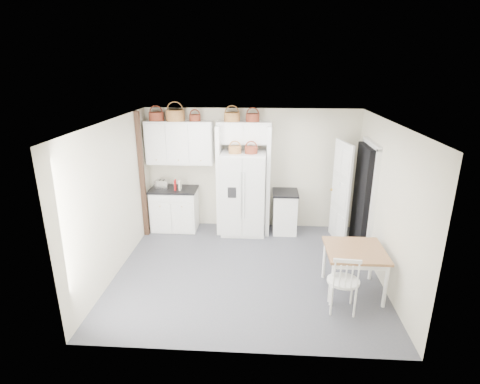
{
  "coord_description": "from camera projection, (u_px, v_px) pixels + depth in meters",
  "views": [
    {
      "loc": [
        0.25,
        -5.8,
        3.43
      ],
      "look_at": [
        -0.14,
        0.4,
        1.32
      ],
      "focal_mm": 28.0,
      "sensor_mm": 36.0,
      "label": 1
    }
  ],
  "objects": [
    {
      "name": "windsor_chair",
      "position": [
        343.0,
        281.0,
        5.4
      ],
      "size": [
        0.5,
        0.46,
        0.95
      ],
      "primitive_type": "cube",
      "rotation": [
        0.0,
        0.0,
        -0.08
      ],
      "color": "white",
      "rests_on": "floor"
    },
    {
      "name": "upper_cabinet",
      "position": [
        180.0,
        143.0,
        7.81
      ],
      "size": [
        1.4,
        0.34,
        0.9
      ],
      "primitive_type": "cube",
      "color": "white",
      "rests_on": "wall_back"
    },
    {
      "name": "wall_right",
      "position": [
        386.0,
        204.0,
        6.05
      ],
      "size": [
        0.0,
        4.0,
        4.0
      ],
      "primitive_type": "plane",
      "rotation": [
        1.57,
        0.0,
        -1.57
      ],
      "color": "beige",
      "rests_on": "floor"
    },
    {
      "name": "basket_bridge_b",
      "position": [
        253.0,
        118.0,
        7.55
      ],
      "size": [
        0.28,
        0.28,
        0.16
      ],
      "primitive_type": "cylinder",
      "color": "maroon",
      "rests_on": "bridge_cabinet"
    },
    {
      "name": "basket_fridge_a",
      "position": [
        235.0,
        150.0,
        7.48
      ],
      "size": [
        0.26,
        0.26,
        0.14
      ],
      "primitive_type": "cylinder",
      "color": "brown",
      "rests_on": "refrigerator"
    },
    {
      "name": "basket_fridge_b",
      "position": [
        251.0,
        150.0,
        7.46
      ],
      "size": [
        0.25,
        0.25,
        0.14
      ],
      "primitive_type": "cylinder",
      "color": "maroon",
      "rests_on": "refrigerator"
    },
    {
      "name": "base_cab_right",
      "position": [
        285.0,
        213.0,
        8.03
      ],
      "size": [
        0.49,
        0.59,
        0.87
      ],
      "primitive_type": "cube",
      "color": "white",
      "rests_on": "floor"
    },
    {
      "name": "refrigerator",
      "position": [
        243.0,
        193.0,
        7.87
      ],
      "size": [
        0.91,
        0.73,
        1.76
      ],
      "primitive_type": "cube",
      "color": "silver",
      "rests_on": "floor"
    },
    {
      "name": "dining_table",
      "position": [
        353.0,
        271.0,
        5.88
      ],
      "size": [
        0.89,
        0.89,
        0.75
      ],
      "primitive_type": "cube",
      "rotation": [
        0.0,
        0.0,
        0.0
      ],
      "color": "brown",
      "rests_on": "floor"
    },
    {
      "name": "trim_post",
      "position": [
        142.0,
        176.0,
        7.59
      ],
      "size": [
        0.09,
        0.09,
        2.6
      ],
      "primitive_type": "cube",
      "color": "black",
      "rests_on": "floor"
    },
    {
      "name": "base_cab_left",
      "position": [
        175.0,
        209.0,
        8.17
      ],
      "size": [
        0.96,
        0.61,
        0.89
      ],
      "primitive_type": "cube",
      "color": "white",
      "rests_on": "floor"
    },
    {
      "name": "ceiling",
      "position": [
        248.0,
        122.0,
        5.77
      ],
      "size": [
        4.5,
        4.5,
        0.0
      ],
      "primitive_type": "plane",
      "color": "white",
      "rests_on": "wall_back"
    },
    {
      "name": "basket_upper_a",
      "position": [
        156.0,
        116.0,
        7.67
      ],
      "size": [
        0.3,
        0.3,
        0.17
      ],
      "primitive_type": "cylinder",
      "color": "maroon",
      "rests_on": "upper_cabinet"
    },
    {
      "name": "cookbook_red",
      "position": [
        175.0,
        185.0,
        7.9
      ],
      "size": [
        0.05,
        0.15,
        0.22
      ],
      "primitive_type": "cube",
      "rotation": [
        0.0,
        0.0,
        0.1
      ],
      "color": "#AD0D0E",
      "rests_on": "counter_left"
    },
    {
      "name": "counter_right",
      "position": [
        286.0,
        193.0,
        7.88
      ],
      "size": [
        0.53,
        0.63,
        0.04
      ],
      "primitive_type": "cube",
      "color": "black",
      "rests_on": "base_cab_right"
    },
    {
      "name": "door_slab",
      "position": [
        341.0,
        193.0,
        7.43
      ],
      "size": [
        0.21,
        0.79,
        2.05
      ],
      "primitive_type": "cube",
      "rotation": [
        0.0,
        0.0,
        -1.36
      ],
      "color": "white",
      "rests_on": "floor"
    },
    {
      "name": "toaster",
      "position": [
        162.0,
        184.0,
        7.95
      ],
      "size": [
        0.29,
        0.19,
        0.19
      ],
      "primitive_type": "cube",
      "rotation": [
        0.0,
        0.0,
        -0.09
      ],
      "color": "silver",
      "rests_on": "counter_left"
    },
    {
      "name": "basket_bridge_a",
      "position": [
        232.0,
        117.0,
        7.57
      ],
      "size": [
        0.32,
        0.32,
        0.18
      ],
      "primitive_type": "cylinder",
      "color": "brown",
      "rests_on": "bridge_cabinet"
    },
    {
      "name": "counter_left",
      "position": [
        174.0,
        189.0,
        8.02
      ],
      "size": [
        1.0,
        0.65,
        0.04
      ],
      "primitive_type": "cube",
      "color": "black",
      "rests_on": "base_cab_left"
    },
    {
      "name": "fridge_panel_left",
      "position": [
        220.0,
        179.0,
        7.88
      ],
      "size": [
        0.08,
        0.6,
        2.3
      ],
      "primitive_type": "cube",
      "color": "white",
      "rests_on": "floor"
    },
    {
      "name": "cookbook_cream",
      "position": [
        180.0,
        185.0,
        7.89
      ],
      "size": [
        0.03,
        0.14,
        0.21
      ],
      "primitive_type": "cube",
      "rotation": [
        0.0,
        0.0,
        -0.02
      ],
      "color": "beige",
      "rests_on": "counter_left"
    },
    {
      "name": "doorway_void",
      "position": [
        363.0,
        199.0,
        7.09
      ],
      "size": [
        0.18,
        0.85,
        2.05
      ],
      "primitive_type": "cube",
      "color": "black",
      "rests_on": "floor"
    },
    {
      "name": "bridge_cabinet",
      "position": [
        244.0,
        133.0,
        7.66
      ],
      "size": [
        1.12,
        0.34,
        0.45
      ],
      "primitive_type": "cube",
      "color": "white",
      "rests_on": "wall_back"
    },
    {
      "name": "wall_back",
      "position": [
        251.0,
        169.0,
        8.07
      ],
      "size": [
        4.5,
        0.0,
        4.5
      ],
      "primitive_type": "plane",
      "rotation": [
        1.57,
        0.0,
        0.0
      ],
      "color": "beige",
      "rests_on": "floor"
    },
    {
      "name": "wall_left",
      "position": [
        114.0,
        198.0,
        6.32
      ],
      "size": [
        0.0,
        4.0,
        4.0
      ],
      "primitive_type": "plane",
      "rotation": [
        1.57,
        0.0,
        1.57
      ],
      "color": "beige",
      "rests_on": "floor"
    },
    {
      "name": "basket_upper_c",
      "position": [
        195.0,
        118.0,
        7.62
      ],
      "size": [
        0.23,
        0.23,
        0.13
      ],
      "primitive_type": "cylinder",
      "color": "maroon",
      "rests_on": "upper_cabinet"
    },
    {
      "name": "floor",
      "position": [
        247.0,
        270.0,
        6.6
      ],
      "size": [
        4.5,
        4.5,
        0.0
      ],
      "primitive_type": "plane",
      "color": "#434451",
      "rests_on": "ground"
    },
    {
      "name": "basket_upper_b",
      "position": [
        175.0,
        115.0,
        7.63
      ],
      "size": [
        0.38,
        0.38,
        0.22
      ],
      "primitive_type": "cylinder",
      "color": "brown",
      "rests_on": "upper_cabinet"
    },
    {
      "name": "fridge_panel_right",
      "position": [
        268.0,
        180.0,
        7.82
      ],
      "size": [
        0.08,
        0.6,
        2.3
      ],
      "primitive_type": "cube",
      "color": "white",
      "rests_on": "floor"
    }
  ]
}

